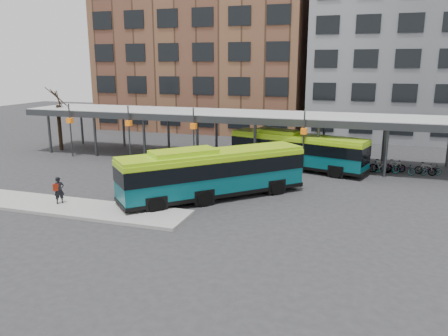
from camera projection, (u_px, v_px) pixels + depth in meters
ground at (181, 203)px, 26.63m from camera, size 120.00×120.00×0.00m
boarding_island at (74, 208)px, 25.47m from camera, size 14.00×3.00×0.18m
canopy at (239, 116)px, 37.65m from camera, size 40.00×6.53×4.80m
tree at (60, 125)px, 42.55m from camera, size 1.64×1.64×5.60m
building_brick at (206, 42)px, 56.69m from camera, size 26.00×14.00×22.00m
building_grey at (423, 48)px, 49.16m from camera, size 24.00×14.00×20.00m
bus_front at (213, 172)px, 27.15m from camera, size 10.21×10.21×3.28m
bus_rear at (297, 149)px, 35.00m from camera, size 11.27×5.35×3.05m
pedestrian at (59, 190)px, 25.78m from camera, size 0.67×0.70×1.61m
bike_rack at (396, 167)px, 33.69m from camera, size 6.30×1.61×1.08m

